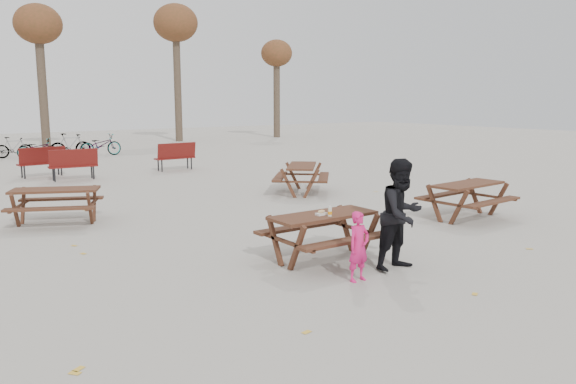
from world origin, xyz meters
TOP-DOWN VIEW (x-y plane):
  - ground at (0.00, 0.00)m, footprint 80.00×80.00m
  - main_picnic_table at (0.00, 0.00)m, footprint 1.80×1.45m
  - food_tray at (-0.08, -0.05)m, footprint 0.18×0.11m
  - bread_roll at (-0.08, -0.05)m, footprint 0.14×0.06m
  - soda_bottle at (-0.03, -0.21)m, footprint 0.07×0.07m
  - child at (-0.25, -1.14)m, footprint 0.39×0.27m
  - adult at (0.68, -1.07)m, footprint 0.88×0.70m
  - picnic_table_east at (4.63, 0.70)m, footprint 1.94×1.61m
  - picnic_table_north at (-2.93, 5.36)m, footprint 2.19×2.02m
  - picnic_table_far at (3.66, 5.52)m, footprint 2.33×2.37m
  - park_bench_row at (-1.31, 12.48)m, footprint 10.09×2.05m
  - bicycle_row at (-1.24, 19.80)m, footprint 9.10×2.58m
  - tree_row at (0.90, 25.15)m, footprint 32.17×3.52m
  - fallen_leaves at (0.50, 2.50)m, footprint 11.00×11.00m

SIDE VIEW (x-z plane):
  - ground at x=0.00m, z-range 0.00..0.00m
  - fallen_leaves at x=0.50m, z-range 0.00..0.01m
  - picnic_table_north at x=-2.93m, z-range 0.00..0.76m
  - picnic_table_east at x=4.63m, z-range 0.00..0.79m
  - picnic_table_far at x=3.66m, z-range 0.00..0.79m
  - bicycle_row at x=-1.24m, z-range -0.05..1.03m
  - child at x=-0.25m, z-range 0.00..1.03m
  - park_bench_row at x=-1.31m, z-range 0.00..1.03m
  - main_picnic_table at x=0.00m, z-range 0.20..0.97m
  - food_tray at x=-0.08m, z-range 0.78..0.81m
  - bread_roll at x=-0.08m, z-range 0.81..0.86m
  - soda_bottle at x=-0.03m, z-range 0.76..0.93m
  - adult at x=0.68m, z-range 0.00..1.73m
  - tree_row at x=0.90m, z-range 2.06..10.32m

